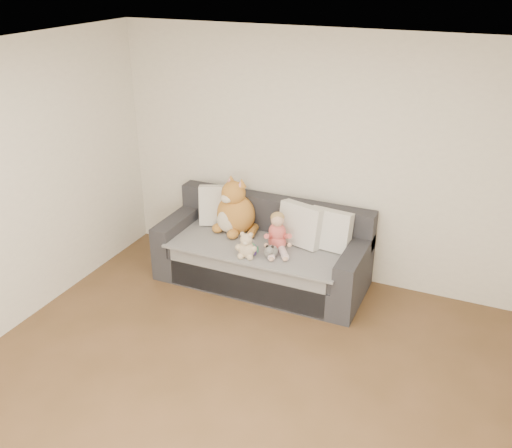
% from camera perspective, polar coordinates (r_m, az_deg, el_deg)
% --- Properties ---
extents(room_shell, '(5.00, 5.00, 5.00)m').
position_cam_1_polar(room_shell, '(4.15, -2.58, -1.95)').
color(room_shell, brown).
rests_on(room_shell, ground).
extents(sofa, '(2.20, 0.94, 0.85)m').
position_cam_1_polar(sofa, '(6.09, 0.73, -3.05)').
color(sofa, '#2A292F').
rests_on(sofa, ground).
extents(cushion_left, '(0.53, 0.39, 0.46)m').
position_cam_1_polar(cushion_left, '(6.33, -3.51, 1.89)').
color(cushion_left, silver).
rests_on(cushion_left, sofa).
extents(cushion_right_back, '(0.51, 0.33, 0.45)m').
position_cam_1_polar(cushion_right_back, '(5.89, 4.49, -0.07)').
color(cushion_right_back, silver).
rests_on(cushion_right_back, sofa).
extents(cushion_right_front, '(0.47, 0.25, 0.43)m').
position_cam_1_polar(cushion_right_front, '(5.83, 7.35, -0.57)').
color(cushion_right_front, silver).
rests_on(cushion_right_front, sofa).
extents(toddler, '(0.31, 0.41, 0.40)m').
position_cam_1_polar(toddler, '(5.77, 2.16, -1.06)').
color(toddler, '#DD4E5B').
rests_on(toddler, sofa).
extents(plush_cat, '(0.50, 0.45, 0.65)m').
position_cam_1_polar(plush_cat, '(6.13, -2.12, 1.30)').
color(plush_cat, '#A36224').
rests_on(plush_cat, sofa).
extents(teddy_bear, '(0.22, 0.17, 0.28)m').
position_cam_1_polar(teddy_bear, '(5.65, -0.97, -2.33)').
color(teddy_bear, tan).
rests_on(teddy_bear, sofa).
extents(plush_cow, '(0.13, 0.21, 0.17)m').
position_cam_1_polar(plush_cow, '(5.66, 1.49, -2.76)').
color(plush_cow, white).
rests_on(plush_cow, sofa).
extents(sippy_cup, '(0.11, 0.09, 0.13)m').
position_cam_1_polar(sippy_cup, '(5.72, -0.33, -2.45)').
color(sippy_cup, '#4C3591').
rests_on(sippy_cup, sofa).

